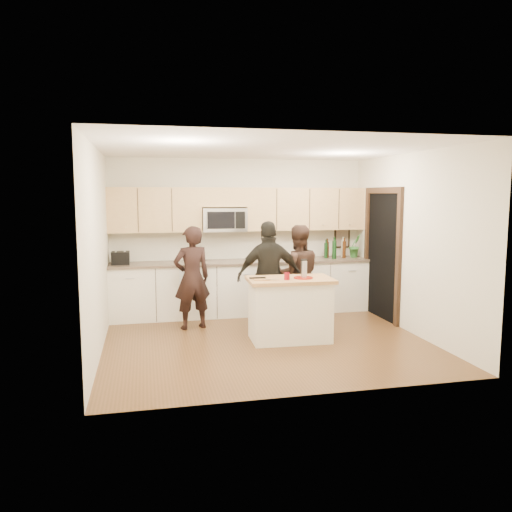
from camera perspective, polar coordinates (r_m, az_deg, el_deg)
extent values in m
plane|color=brown|center=(7.24, 1.11, -9.66)|extent=(4.50, 4.50, 0.00)
cube|color=beige|center=(8.92, -1.91, 2.33)|extent=(4.50, 0.02, 2.70)
cube|color=beige|center=(5.07, 6.51, -1.26)|extent=(4.50, 0.02, 2.70)
cube|color=beige|center=(6.80, -17.61, 0.56)|extent=(0.02, 4.00, 2.70)
cube|color=beige|center=(7.82, 17.39, 1.36)|extent=(0.02, 4.00, 2.70)
cube|color=white|center=(6.96, 1.17, 12.15)|extent=(4.50, 4.00, 0.02)
cube|color=white|center=(8.74, -1.51, -3.72)|extent=(4.50, 0.62, 0.90)
cube|color=brown|center=(8.65, -1.51, -0.67)|extent=(4.50, 0.66, 0.04)
cube|color=tan|center=(8.58, -11.49, 5.19)|extent=(1.55, 0.33, 0.75)
cube|color=tan|center=(9.02, 5.59, 5.38)|extent=(2.17, 0.33, 0.75)
cube|color=tan|center=(8.68, -3.75, 6.72)|extent=(0.78, 0.33, 0.33)
cube|color=silver|center=(8.65, -3.70, 4.17)|extent=(0.76, 0.40, 0.40)
cube|color=black|center=(8.44, -4.02, 4.10)|extent=(0.47, 0.01, 0.29)
cube|color=black|center=(8.49, -1.81, 4.13)|extent=(0.17, 0.01, 0.29)
cube|color=black|center=(8.63, 14.27, -0.04)|extent=(0.02, 1.05, 2.10)
cube|color=black|center=(8.11, 15.98, -0.53)|extent=(0.06, 0.10, 2.10)
cube|color=black|center=(9.13, 12.55, 0.39)|extent=(0.06, 0.10, 2.10)
cube|color=black|center=(8.56, 14.38, 7.29)|extent=(0.06, 1.25, 0.10)
cube|color=black|center=(9.47, 9.79, 2.08)|extent=(0.30, 0.03, 0.38)
cube|color=tan|center=(9.45, 9.83, 2.07)|extent=(0.24, 0.00, 0.32)
cube|color=white|center=(8.26, -7.58, -2.65)|extent=(0.34, 0.01, 0.48)
cube|color=white|center=(8.51, -7.78, -0.76)|extent=(0.34, 0.60, 0.01)
cube|color=white|center=(7.19, 3.89, -6.28)|extent=(1.13, 0.69, 0.85)
cube|color=tan|center=(7.10, 3.92, -2.75)|extent=(1.23, 0.75, 0.05)
cylinder|color=maroon|center=(7.10, 5.43, -2.49)|extent=(0.27, 0.27, 0.02)
cube|color=silver|center=(7.10, 5.50, -1.47)|extent=(0.07, 0.06, 0.24)
cube|color=black|center=(7.08, 5.51, -0.45)|extent=(0.08, 0.07, 0.02)
cylinder|color=maroon|center=(6.95, 3.55, -2.32)|extent=(0.08, 0.08, 0.10)
cube|color=tan|center=(6.95, 0.62, -2.65)|extent=(0.23, 0.18, 0.02)
cube|color=black|center=(6.94, 0.17, -2.51)|extent=(0.23, 0.04, 0.02)
cube|color=silver|center=(6.87, 1.78, -2.67)|extent=(0.20, 0.03, 0.01)
cube|color=black|center=(8.48, -15.22, -0.22)|extent=(0.29, 0.24, 0.21)
cube|color=silver|center=(8.47, -15.72, 0.49)|extent=(0.03, 0.18, 0.00)
cube|color=silver|center=(8.46, -14.77, 0.52)|extent=(0.03, 0.18, 0.00)
cylinder|color=black|center=(9.09, 7.99, 0.82)|extent=(0.06, 0.06, 0.33)
cylinder|color=#3C1D0A|center=(9.14, 8.13, 0.90)|extent=(0.07, 0.07, 0.35)
cylinder|color=#3C1D0A|center=(9.16, 10.04, 0.92)|extent=(0.06, 0.06, 0.36)
cylinder|color=#B3AE8D|center=(9.31, 9.94, 1.03)|extent=(0.08, 0.08, 0.37)
cylinder|color=black|center=(8.98, 8.94, 0.89)|extent=(0.08, 0.08, 0.38)
imported|color=#357A31|center=(9.29, 11.25, 1.17)|extent=(0.28, 0.25, 0.43)
imported|color=black|center=(7.78, -7.33, -2.48)|extent=(0.66, 0.50, 1.60)
imported|color=#322119|center=(8.06, 4.75, -2.13)|extent=(0.83, 0.67, 1.60)
imported|color=black|center=(7.58, 1.54, -2.36)|extent=(1.00, 0.45, 1.68)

